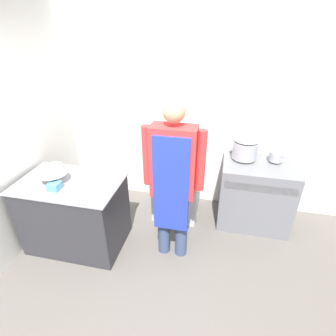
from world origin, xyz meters
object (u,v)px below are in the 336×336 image
at_px(stock_pot, 245,148).
at_px(plastic_tub, 55,186).
at_px(fridge_unit, 178,185).
at_px(mixing_bowl, 53,178).
at_px(sauce_pot, 276,156).
at_px(stove, 255,194).
at_px(person_cook, 173,177).

bearing_deg(stock_pot, plastic_tub, -149.92).
bearing_deg(fridge_unit, plastic_tub, -137.21).
relative_size(mixing_bowl, sauce_pot, 1.89).
distance_m(fridge_unit, sauce_pot, 1.33).
height_order(fridge_unit, sauce_pot, sauce_pot).
distance_m(mixing_bowl, stock_pot, 2.28).
xyz_separation_m(fridge_unit, stock_pot, (0.83, 0.09, 0.61)).
height_order(stove, fridge_unit, stove).
bearing_deg(person_cook, mixing_bowl, -175.54).
bearing_deg(stock_pot, sauce_pot, -0.00).
relative_size(stove, mixing_bowl, 2.84).
bearing_deg(fridge_unit, stove, -0.88).
bearing_deg(person_cook, plastic_tub, -168.98).
xyz_separation_m(mixing_bowl, stock_pot, (2.05, 1.00, 0.11)).
height_order(person_cook, mixing_bowl, person_cook).
bearing_deg(stock_pot, fridge_unit, -173.56).
relative_size(fridge_unit, person_cook, 0.46).
bearing_deg(stove, plastic_tub, -154.64).
height_order(mixing_bowl, sauce_pot, sauce_pot).
relative_size(mixing_bowl, stock_pot, 1.03).
bearing_deg(stove, mixing_bowl, -158.53).
xyz_separation_m(mixing_bowl, sauce_pot, (2.43, 1.00, 0.03)).
distance_m(fridge_unit, person_cook, 1.01).
xyz_separation_m(fridge_unit, plastic_tub, (-1.12, -1.04, 0.49)).
bearing_deg(mixing_bowl, stock_pot, 25.89).
relative_size(stove, person_cook, 0.49).
bearing_deg(mixing_bowl, fridge_unit, 36.47).
distance_m(fridge_unit, mixing_bowl, 1.60).
height_order(stock_pot, sauce_pot, stock_pot).
bearing_deg(sauce_pot, mixing_bowl, -157.73).
xyz_separation_m(stove, fridge_unit, (-1.03, 0.02, -0.02)).
distance_m(person_cook, mixing_bowl, 1.32).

